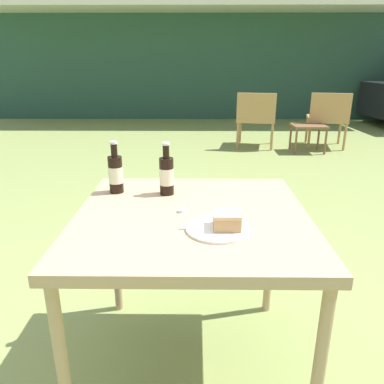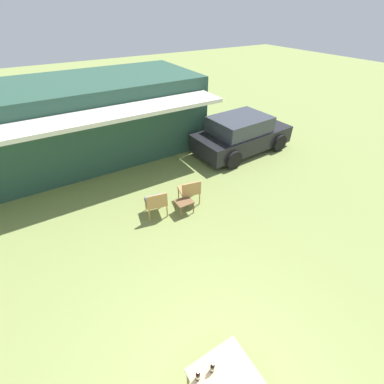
{
  "view_description": "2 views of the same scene",
  "coord_description": "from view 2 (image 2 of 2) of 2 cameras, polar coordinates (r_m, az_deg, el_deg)",
  "views": [
    {
      "loc": [
        0.01,
        -1.3,
        1.27
      ],
      "look_at": [
        0.0,
        0.1,
        0.77
      ],
      "focal_mm": 35.0,
      "sensor_mm": 36.0,
      "label": 1
    },
    {
      "loc": [
        -1.06,
        -0.83,
        4.83
      ],
      "look_at": [
        1.68,
        3.73,
        0.9
      ],
      "focal_mm": 24.0,
      "sensor_mm": 36.0,
      "label": 2
    }
  ],
  "objects": [
    {
      "name": "patio_table",
      "position": [
        4.39,
        7.88,
        -36.5
      ],
      "size": [
        0.87,
        0.87,
        0.72
      ],
      "color": "tan",
      "rests_on": "ground_plane"
    },
    {
      "name": "cola_bottle_near",
      "position": [
        4.27,
        4.54,
        -34.43
      ],
      "size": [
        0.06,
        0.06,
        0.22
      ],
      "color": "black",
      "rests_on": "patio_table"
    },
    {
      "name": "wicker_chair_cushioned",
      "position": [
        7.06,
        -8.02,
        -2.03
      ],
      "size": [
        0.65,
        0.63,
        0.82
      ],
      "rotation": [
        0.0,
        0.0,
        2.95
      ],
      "color": "#B2844C",
      "rests_on": "ground_plane"
    },
    {
      "name": "cabin_building",
      "position": [
        10.52,
        -24.31,
        14.19
      ],
      "size": [
        8.93,
        4.96,
        2.73
      ],
      "color": "#284C3D",
      "rests_on": "ground_plane"
    },
    {
      "name": "wicker_chair_plain",
      "position": [
        7.41,
        -0.5,
        0.51
      ],
      "size": [
        0.65,
        0.63,
        0.82
      ],
      "rotation": [
        0.0,
        0.0,
        2.95
      ],
      "color": "#B2844C",
      "rests_on": "ground_plane"
    },
    {
      "name": "garden_side_table",
      "position": [
        7.16,
        -1.75,
        -2.41
      ],
      "size": [
        0.47,
        0.37,
        0.39
      ],
      "color": "brown",
      "rests_on": "ground_plane"
    },
    {
      "name": "parked_car",
      "position": [
        10.45,
        10.87,
        12.42
      ],
      "size": [
        3.99,
        2.14,
        1.41
      ],
      "rotation": [
        0.0,
        0.0,
        0.06
      ],
      "color": "black",
      "rests_on": "ground_plane"
    },
    {
      "name": "loose_bottle_cap",
      "position": [
        4.31,
        7.3,
        -36.38
      ],
      "size": [
        0.03,
        0.03,
        0.01
      ],
      "color": "silver",
      "rests_on": "patio_table"
    },
    {
      "name": "cola_bottle_far",
      "position": [
        4.23,
        1.31,
        -35.73
      ],
      "size": [
        0.06,
        0.06,
        0.22
      ],
      "color": "black",
      "rests_on": "patio_table"
    }
  ]
}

